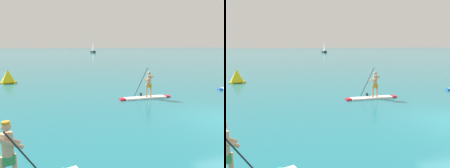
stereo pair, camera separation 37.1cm
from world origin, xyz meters
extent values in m
cube|color=#338C4C|center=(-9.02, -2.80, 0.86)|extent=(0.31, 0.28, 0.22)
cylinder|color=tan|center=(-9.02, -2.80, 1.21)|extent=(0.26, 0.26, 0.53)
sphere|color=tan|center=(-9.02, -2.80, 1.61)|extent=(0.21, 0.21, 0.21)
cylinder|color=orange|center=(-9.02, -2.80, 1.71)|extent=(0.18, 0.18, 0.06)
cylinder|color=tan|center=(-9.02, -2.64, 1.27)|extent=(0.54, 0.24, 0.39)
cylinder|color=tan|center=(-8.94, -2.93, 1.27)|extent=(0.54, 0.24, 0.39)
cylinder|color=black|center=(-8.58, -3.10, 0.92)|extent=(0.93, 0.29, 1.51)
cube|color=white|center=(-1.81, 5.34, 0.05)|extent=(2.72, 0.63, 0.10)
cube|color=red|center=(-3.34, 5.35, 0.05)|extent=(0.34, 0.43, 0.10)
cube|color=red|center=(-0.28, 5.32, 0.05)|extent=(0.34, 0.37, 0.10)
cylinder|color=tan|center=(-1.71, 5.34, 0.50)|extent=(0.11, 0.11, 0.80)
cylinder|color=tan|center=(-1.43, 5.33, 0.50)|extent=(0.11, 0.11, 0.80)
cube|color=orange|center=(-1.57, 5.33, 0.82)|extent=(0.26, 0.22, 0.22)
cylinder|color=tan|center=(-1.57, 5.33, 1.19)|extent=(0.26, 0.26, 0.56)
sphere|color=tan|center=(-1.57, 5.33, 1.60)|extent=(0.21, 0.21, 0.21)
cylinder|color=tan|center=(-1.62, 5.18, 1.27)|extent=(0.55, 0.10, 0.36)
cylinder|color=tan|center=(-1.62, 5.49, 1.27)|extent=(0.55, 0.10, 0.36)
cylinder|color=black|center=(-1.92, 5.74, 1.01)|extent=(0.92, 0.04, 1.82)
cube|color=black|center=(-1.92, 5.74, 0.12)|extent=(0.08, 0.20, 0.32)
cube|color=blue|center=(4.84, 6.28, 0.07)|extent=(0.36, 0.44, 0.13)
pyramid|color=yellow|center=(-10.70, 14.65, 0.59)|extent=(1.61, 1.61, 1.19)
torus|color=olive|center=(-10.70, 14.65, 0.06)|extent=(1.39, 1.39, 0.12)
cube|color=black|center=(14.48, 89.20, 0.36)|extent=(1.24, 4.32, 0.71)
cylinder|color=#B2B2B7|center=(14.48, 89.20, 3.60)|extent=(0.12, 0.12, 5.76)
pyramid|color=white|center=(14.48, 89.20, 3.41)|extent=(0.34, 1.92, 5.18)
cube|color=silver|center=(14.48, 89.20, 0.93)|extent=(0.80, 1.57, 0.43)
camera|label=1|loc=(-8.35, -8.30, 3.39)|focal=38.82mm
camera|label=2|loc=(-7.99, -8.41, 3.39)|focal=38.82mm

